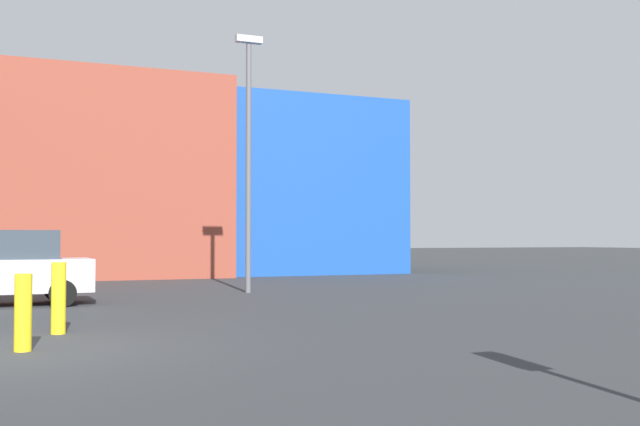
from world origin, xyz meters
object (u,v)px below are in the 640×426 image
at_px(parked_car_2, 4,268).
at_px(street_lamp, 248,146).
at_px(bollard_yellow_0, 23,312).
at_px(bollard_yellow_2, 59,298).

distance_m(parked_car_2, street_lamp, 7.74).
bearing_deg(bollard_yellow_0, bollard_yellow_2, 71.78).
height_order(bollard_yellow_2, street_lamp, street_lamp).
bearing_deg(street_lamp, parked_car_2, -164.36).
relative_size(parked_car_2, street_lamp, 0.54).
bearing_deg(parked_car_2, bollard_yellow_0, 90.85).
height_order(parked_car_2, street_lamp, street_lamp).
height_order(parked_car_2, bollard_yellow_2, parked_car_2).
bearing_deg(parked_car_2, bollard_yellow_2, 96.82).
bearing_deg(street_lamp, bollard_yellow_2, -126.15).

